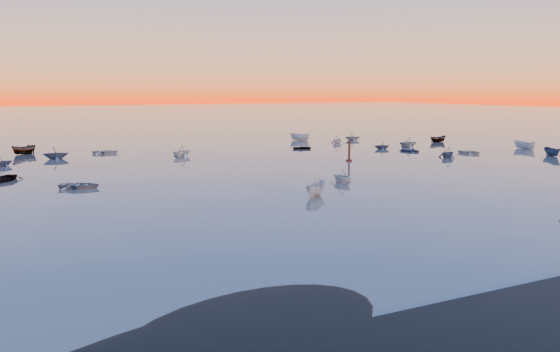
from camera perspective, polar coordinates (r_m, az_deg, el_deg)
ground at (r=124.92m, az=-15.56°, el=3.81°), size 600.00×600.00×0.00m
mud_lobes at (r=32.99m, az=20.07°, el=-9.85°), size 140.00×6.00×0.07m
moored_fleet at (r=79.45m, az=-9.19°, el=1.30°), size 124.00×58.00×1.20m
boat_near_left at (r=62.31m, az=-20.19°, el=-1.20°), size 3.42×4.60×1.06m
boat_near_center at (r=54.51m, az=3.72°, el=-2.04°), size 3.90×4.02×1.36m
boat_near_right at (r=62.61m, az=6.50°, el=-0.66°), size 3.41×1.72×1.16m
channel_marker at (r=81.73m, az=7.25°, el=2.47°), size 0.93×0.93×3.30m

